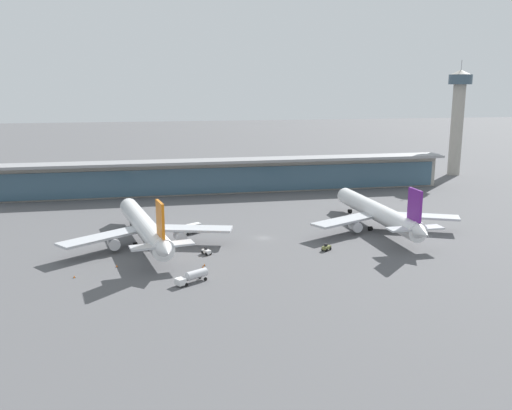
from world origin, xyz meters
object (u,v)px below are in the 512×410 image
Objects in this scene: service_truck_near_nose_olive at (326,248)px; safety_cone_charlie at (74,277)px; airliner_left_stand at (144,226)px; airliner_centre_stand at (378,212)px; service_truck_under_wing_white at (206,251)px; service_truck_by_tail_white at (193,276)px; safety_cone_alpha at (117,266)px; control_tower at (458,113)px; safety_cone_delta at (203,267)px; service_truck_mid_apron_white at (192,228)px; safety_cone_bravo at (204,265)px.

service_truck_near_nose_olive is 69.75m from safety_cone_charlie.
airliner_left_stand is 1.00× the size of airliner_centre_stand.
airliner_left_stand is 22.32m from service_truck_under_wing_white.
service_truck_under_wing_white is at bearing 75.21° from service_truck_by_tail_white.
safety_cone_alpha is (-24.50, -6.38, -0.56)m from service_truck_under_wing_white.
airliner_left_stand is at bearing 69.42° from safety_cone_alpha.
service_truck_near_nose_olive is 0.39× the size of service_truck_by_tail_white.
control_tower reaches higher than service_truck_by_tail_white.
service_truck_near_nose_olive is (-24.78, -20.11, -4.75)m from airliner_centre_stand.
safety_cone_delta is (-36.86, -8.26, -0.56)m from service_truck_near_nose_olive.
airliner_left_stand reaches higher than service_truck_by_tail_white.
safety_cone_alpha and safety_cone_charlie have the same top height.
airliner_left_stand is at bearing -177.76° from airliner_centre_stand.
service_truck_mid_apron_white is (-61.32, 6.65, -3.94)m from airliner_centre_stand.
control_tower is at bearing 31.75° from service_truck_mid_apron_white.
control_tower reaches higher than safety_cone_bravo.
service_truck_under_wing_white reaches higher than safety_cone_delta.
control_tower is at bearing 40.18° from safety_cone_bravo.
airliner_left_stand is 95.50× the size of safety_cone_alpha.
service_truck_under_wing_white is at bearing 20.26° from safety_cone_charlie.
service_truck_by_tail_white is 208.54m from control_tower.
airliner_centre_stand is 61.80m from service_truck_mid_apron_white.
service_truck_under_wing_white is at bearing -39.00° from airliner_left_stand.
airliner_left_stand is 8.96× the size of service_truck_mid_apron_white.
service_truck_by_tail_white is at bearing -72.73° from airliner_left_stand.
airliner_centre_stand is 8.98× the size of service_truck_mid_apron_white.
airliner_left_stand is 95.50× the size of safety_cone_charlie.
safety_cone_bravo is at bearing 71.00° from service_truck_by_tail_white.
airliner_centre_stand is 32.26m from service_truck_near_nose_olive.
service_truck_under_wing_white is 4.75× the size of safety_cone_charlie.
safety_cone_bravo is at bearing -169.51° from service_truck_near_nose_olive.
safety_cone_delta is at bearing -13.34° from safety_cone_alpha.
safety_cone_charlie is at bearing -123.59° from airliner_left_stand.
service_truck_mid_apron_white is 0.87× the size of service_truck_by_tail_white.
airliner_centre_stand is 7.85× the size of service_truck_by_tail_white.
safety_cone_bravo is (4.12, 11.96, -1.39)m from service_truck_by_tail_white.
service_truck_mid_apron_white reaches higher than safety_cone_bravo.
control_tower is at bearing 38.15° from service_truck_under_wing_white.
service_truck_by_tail_white is at bearing -109.00° from safety_cone_bravo.
safety_cone_charlie is (-32.58, -36.12, -1.37)m from service_truck_mid_apron_white.
service_truck_mid_apron_white is 10.65× the size of safety_cone_alpha.
safety_cone_delta is (14.67, -25.37, -5.31)m from airliner_left_stand.
airliner_left_stand is at bearing 161.63° from service_truck_near_nose_olive.
service_truck_under_wing_white is 4.75× the size of safety_cone_alpha.
safety_cone_bravo is at bearing 4.60° from safety_cone_charlie.
safety_cone_alpha is 1.00× the size of safety_cone_bravo.
control_tower is (164.41, 102.11, 27.30)m from airliner_left_stand.
airliner_centre_stand is 95.69× the size of safety_cone_delta.
airliner_left_stand is at bearing 122.60° from safety_cone_bravo.
service_truck_by_tail_white reaches higher than service_truck_under_wing_white.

